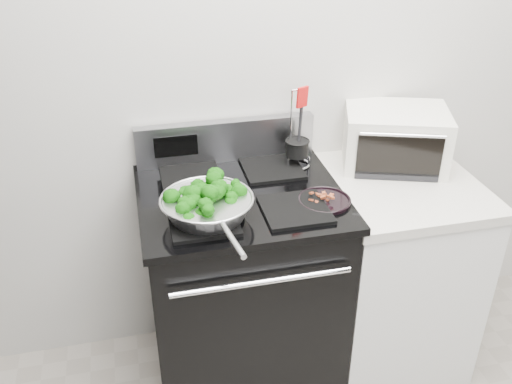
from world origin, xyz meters
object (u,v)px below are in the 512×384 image
object	(u,v)px
utensil_holder	(297,152)
bacon_plate	(325,198)
gas_range	(242,287)
skillet	(207,206)
toaster_oven	(395,138)

from	to	relation	value
utensil_holder	bacon_plate	bearing A→B (deg)	-111.53
gas_range	skillet	distance (m)	0.56
skillet	toaster_oven	world-z (taller)	toaster_oven
bacon_plate	utensil_holder	size ratio (longest dim) A/B	0.57
skillet	toaster_oven	xyz separation A→B (m)	(0.86, 0.31, 0.04)
utensil_holder	toaster_oven	distance (m)	0.43
gas_range	toaster_oven	xyz separation A→B (m)	(0.71, 0.16, 0.56)
toaster_oven	gas_range	bearing A→B (deg)	-148.49
bacon_plate	skillet	bearing A→B (deg)	-178.18
utensil_holder	toaster_oven	xyz separation A→B (m)	(0.43, -0.02, 0.03)
skillet	gas_range	bearing A→B (deg)	36.06
skillet	bacon_plate	size ratio (longest dim) A/B	2.67
gas_range	bacon_plate	xyz separation A→B (m)	(0.30, -0.14, 0.48)
skillet	utensil_holder	xyz separation A→B (m)	(0.43, 0.33, 0.01)
gas_range	toaster_oven	bearing A→B (deg)	12.78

